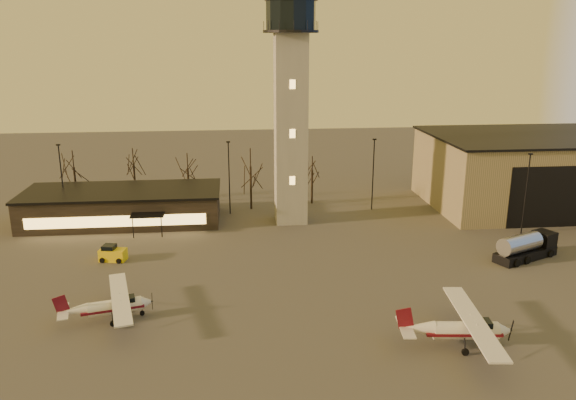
{
  "coord_description": "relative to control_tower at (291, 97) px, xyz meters",
  "views": [
    {
      "loc": [
        -7.5,
        -40.66,
        23.08
      ],
      "look_at": [
        -2.07,
        13.0,
        7.73
      ],
      "focal_mm": 35.0,
      "sensor_mm": 36.0,
      "label": 1
    }
  ],
  "objects": [
    {
      "name": "ground",
      "position": [
        0.0,
        -30.0,
        -16.33
      ],
      "size": [
        220.0,
        220.0,
        0.0
      ],
      "primitive_type": "plane",
      "color": "#423F3D",
      "rests_on": "ground"
    },
    {
      "name": "cessna_front",
      "position": [
        10.34,
        -33.08,
        -15.19
      ],
      "size": [
        9.57,
        12.07,
        3.31
      ],
      "rotation": [
        0.0,
        0.0,
        -0.11
      ],
      "color": "silver",
      "rests_on": "ground"
    },
    {
      "name": "service_cart",
      "position": [
        -20.77,
        -11.99,
        -15.65
      ],
      "size": [
        3.02,
        2.22,
        1.76
      ],
      "rotation": [
        0.0,
        0.0,
        -0.2
      ],
      "color": "yellow",
      "rests_on": "ground"
    },
    {
      "name": "hangar",
      "position": [
        36.0,
        3.98,
        -11.17
      ],
      "size": [
        30.6,
        20.6,
        10.3
      ],
      "color": "#9B8965",
      "rests_on": "ground"
    },
    {
      "name": "tree_row",
      "position": [
        -13.7,
        9.16,
        -10.39
      ],
      "size": [
        37.2,
        9.2,
        8.8
      ],
      "color": "black",
      "rests_on": "ground"
    },
    {
      "name": "cessna_rear",
      "position": [
        -17.72,
        -25.78,
        -15.33
      ],
      "size": [
        8.46,
        10.58,
        2.92
      ],
      "rotation": [
        0.0,
        0.0,
        0.23
      ],
      "color": "silver",
      "rests_on": "ground"
    },
    {
      "name": "control_tower",
      "position": [
        0.0,
        0.0,
        0.0
      ],
      "size": [
        6.8,
        6.8,
        32.6
      ],
      "color": "gray",
      "rests_on": "ground"
    },
    {
      "name": "terminal",
      "position": [
        -21.99,
        1.98,
        -14.17
      ],
      "size": [
        25.4,
        12.2,
        4.3
      ],
      "color": "black",
      "rests_on": "ground"
    },
    {
      "name": "fuel_truck",
      "position": [
        24.2,
        -16.01,
        -15.16
      ],
      "size": [
        8.14,
        5.3,
        2.94
      ],
      "rotation": [
        0.0,
        0.0,
        0.42
      ],
      "color": "black",
      "rests_on": "ground"
    },
    {
      "name": "light_poles",
      "position": [
        0.5,
        1.0,
        -10.92
      ],
      "size": [
        58.5,
        12.25,
        10.14
      ],
      "color": "black",
      "rests_on": "ground"
    }
  ]
}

